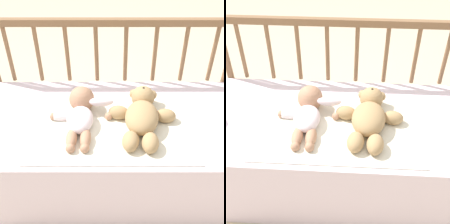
{
  "view_description": "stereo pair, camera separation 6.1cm",
  "coord_description": "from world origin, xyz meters",
  "views": [
    {
      "loc": [
        0.01,
        -1.11,
        1.41
      ],
      "look_at": [
        0.0,
        -0.01,
        0.49
      ],
      "focal_mm": 50.0,
      "sensor_mm": 36.0,
      "label": 1
    },
    {
      "loc": [
        0.07,
        -1.11,
        1.41
      ],
      "look_at": [
        0.0,
        -0.01,
        0.49
      ],
      "focal_mm": 50.0,
      "sensor_mm": 36.0,
      "label": 2
    }
  ],
  "objects": [
    {
      "name": "crib_rail",
      "position": [
        0.0,
        0.34,
        0.56
      ],
      "size": [
        1.3,
        0.04,
        0.78
      ],
      "color": "brown",
      "rests_on": "ground_plane"
    },
    {
      "name": "crib_mattress",
      "position": [
        0.0,
        0.0,
        0.21
      ],
      "size": [
        1.3,
        0.63,
        0.43
      ],
      "color": "silver",
      "rests_on": "ground_plane"
    },
    {
      "name": "ground_plane",
      "position": [
        0.0,
        0.0,
        0.0
      ],
      "size": [
        12.0,
        12.0,
        0.0
      ],
      "primitive_type": "plane",
      "color": "#C6B293"
    },
    {
      "name": "teddy_bear",
      "position": [
        0.14,
        -0.03,
        0.48
      ],
      "size": [
        0.32,
        0.41,
        0.12
      ],
      "color": "tan",
      "rests_on": "crib_mattress"
    },
    {
      "name": "baby",
      "position": [
        -0.14,
        -0.01,
        0.47
      ],
      "size": [
        0.31,
        0.37,
        0.12
      ],
      "color": "white",
      "rests_on": "crib_mattress"
    },
    {
      "name": "blanket",
      "position": [
        0.01,
        -0.05,
        0.43
      ],
      "size": [
        0.76,
        0.48,
        0.01
      ],
      "color": "silver",
      "rests_on": "crib_mattress"
    }
  ]
}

